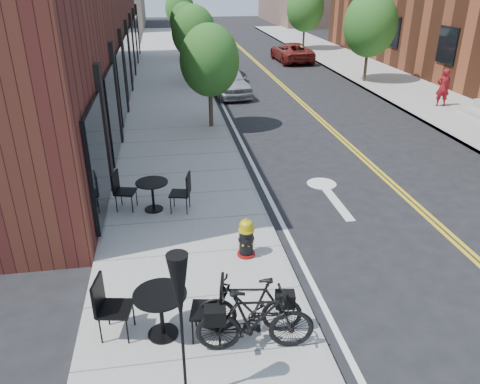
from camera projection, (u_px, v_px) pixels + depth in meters
ground at (282, 250)px, 10.28m from camera, size 120.00×120.00×0.00m
sidewalk_near at (174, 122)px, 18.90m from camera, size 4.00×70.00×0.12m
sidewalk_far at (448, 109)px, 20.63m from camera, size 4.00×70.00×0.12m
building_near at (63, 24)px, 20.35m from camera, size 5.00×28.00×7.00m
tree_near_a at (210, 61)px, 17.12m from camera, size 2.20×2.20×3.81m
tree_near_b at (194, 32)px, 24.22m from camera, size 2.30×2.30×3.98m
tree_near_c at (185, 22)px, 31.44m from camera, size 2.10×2.10×3.67m
tree_near_d at (180, 9)px, 38.48m from camera, size 2.40×2.40×4.11m
tree_far_b at (370, 24)px, 24.51m from camera, size 2.80×2.80×4.62m
tree_far_c at (305, 9)px, 35.23m from camera, size 2.80×2.80×4.62m
fire_hydrant at (246, 238)px, 9.71m from camera, size 0.43×0.43×0.87m
bicycle_left at (249, 306)px, 7.56m from camera, size 1.80×0.75×1.05m
bicycle_right at (255, 321)px, 7.19m from camera, size 1.90×0.70×1.12m
bistro_set_b at (161, 308)px, 7.49m from camera, size 2.04×1.00×1.08m
bistro_set_c at (152, 192)px, 11.56m from camera, size 1.89×0.96×0.99m
patio_umbrella at (180, 300)px, 5.83m from camera, size 0.38×0.38×2.38m
parked_car_a at (228, 81)px, 23.04m from camera, size 2.15×4.25×1.39m
parked_car_b at (217, 64)px, 26.85m from camera, size 1.71×4.77×1.56m
parked_car_c at (203, 43)px, 35.34m from camera, size 2.02×4.82×1.39m
parked_car_far at (291, 52)px, 31.71m from camera, size 2.24×4.62×1.27m
pedestrian at (443, 87)px, 20.57m from camera, size 0.68×0.53×1.64m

